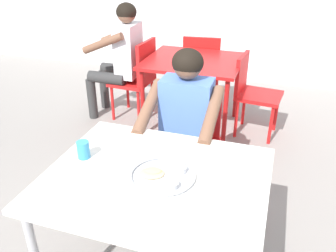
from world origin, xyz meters
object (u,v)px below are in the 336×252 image
Objects in this scene: diner_foreground at (183,122)px; chair_red_right at (252,90)px; table_background_red at (193,68)px; chair_foreground at (190,134)px; drinking_cup at (83,149)px; chair_red_left at (138,75)px; table_foreground at (156,188)px; thali_tray at (163,176)px; patron_background at (121,52)px; chair_red_far at (202,66)px.

diner_foreground is 1.45× the size of chair_red_right.
chair_foreground is at bearing -76.26° from table_background_red.
drinking_cup is 0.08× the size of diner_foreground.
table_background_red is 1.08× the size of chair_red_left.
thali_tray is at bearing -2.17° from table_foreground.
chair_foreground is 1.16m from chair_red_right.
thali_tray is 2.04m from chair_red_right.
patron_background is at bearing 134.62° from chair_foreground.
chair_red_left is at bearing 115.91° from thali_tray.
chair_foreground is at bearing 66.97° from drinking_cup.
chair_red_left is at bearing -136.46° from chair_red_far.
patron_background is at bearing -179.90° from table_background_red.
thali_tray is at bearing -81.06° from chair_red_far.
table_foreground is 2.03m from chair_red_right.
chair_foreground reaches higher than chair_red_right.
chair_red_far is at bearing 37.13° from patron_background.
chair_red_right is at bearing 83.25° from thali_tray.
thali_tray is 0.28× the size of diner_foreground.
drinking_cup is (-0.46, 0.04, 0.04)m from thali_tray.
thali_tray is at bearing -79.69° from table_background_red.
patron_background is at bearing 119.48° from table_foreground.
chair_red_left is 1.03× the size of chair_red_far.
patron_background is (-0.18, -0.03, 0.24)m from chair_red_left.
thali_tray is 0.40× the size of chair_red_right.
drinking_cup reaches higher than chair_red_right.
patron_background is at bearing -142.87° from chair_red_far.
chair_red_far is (-0.30, 1.63, -0.00)m from chair_foreground.
chair_foreground is 0.72× the size of diner_foreground.
chair_foreground reaches higher than table_background_red.
diner_foreground reaches higher than drinking_cup.
diner_foreground is at bearing 97.95° from thali_tray.
table_foreground is 0.91m from chair_foreground.
thali_tray reaches higher than table_background_red.
chair_red_left reaches higher than table_foreground.
thali_tray is 0.26× the size of patron_background.
drinking_cup reaches higher than table_background_red.
chair_red_left is 1.20m from chair_red_right.
chair_foreground is 0.91× the size of table_background_red.
patron_background is (-0.69, 1.92, -0.05)m from drinking_cup.
chair_red_far is (-0.40, 2.52, -0.26)m from thali_tray.
patron_background reaches higher than thali_tray.
table_background_red is (-0.26, 1.29, -0.05)m from diner_foreground.
diner_foreground reaches higher than chair_red_left.
chair_foreground is 1.39m from chair_red_left.
diner_foreground reaches higher than table_background_red.
patron_background is at bearing -178.17° from chair_red_right.
table_foreground is 0.88× the size of patron_background.
chair_foreground is 1.05× the size of chair_red_right.
thali_tray is 2.22m from chair_red_left.
chair_red_far reaches higher than thali_tray.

